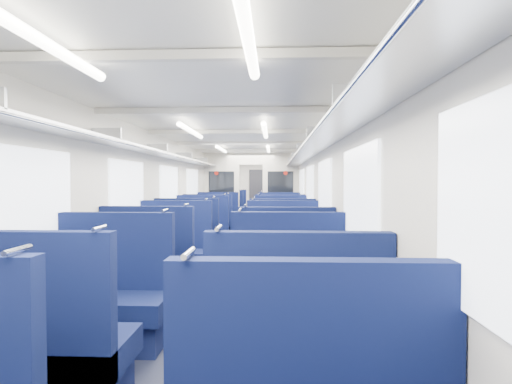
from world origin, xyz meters
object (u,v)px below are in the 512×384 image
object	(u,v)px
seat_11	(283,256)
seat_15	(281,236)
seat_12	(189,245)
seat_8	(151,272)
seat_13	(282,246)
seat_22	(230,214)
seat_7	(289,302)
seat_5	(296,358)
seat_16	(209,230)
seat_4	(39,356)
seat_10	(174,256)
seat_23	(278,214)
seat_17	(280,230)
seat_20	(226,217)
end_door	(258,193)
seat_9	(286,276)
seat_19	(280,225)
seat_21	(279,217)
seat_14	(201,235)
seat_18	(217,224)
bulkhead	(251,190)
seat_6	(110,303)

from	to	relation	value
seat_11	seat_15	xyz separation A→B (m)	(0.00, 2.24, 0.00)
seat_12	seat_8	bearing A→B (deg)	-90.00
seat_13	seat_22	distance (m)	6.97
seat_7	seat_11	size ratio (longest dim) A/B	1.00
seat_5	seat_16	distance (m)	7.00
seat_4	seat_8	size ratio (longest dim) A/B	1.00
seat_5	seat_13	distance (m)	4.50
seat_7	seat_16	world-z (taller)	same
seat_4	seat_13	world-z (taller)	same
seat_10	seat_16	xyz separation A→B (m)	(0.00, 3.30, 0.00)
seat_11	seat_23	world-z (taller)	same
seat_12	seat_17	xyz separation A→B (m)	(1.66, 2.22, 0.00)
seat_15	seat_22	distance (m)	5.68
seat_20	seat_22	xyz separation A→B (m)	(0.00, 1.11, 0.00)
end_door	seat_8	distance (m)	12.61
seat_9	seat_19	bearing A→B (deg)	90.00
seat_15	seat_16	distance (m)	1.92
seat_8	seat_13	xyz separation A→B (m)	(1.66, 2.13, 0.00)
seat_17	seat_21	world-z (taller)	same
seat_13	seat_21	size ratio (longest dim) A/B	1.00
end_door	seat_16	xyz separation A→B (m)	(-0.83, -8.14, -0.62)
seat_9	seat_11	size ratio (longest dim) A/B	1.00
end_door	seat_4	distance (m)	15.02
seat_12	seat_21	xyz separation A→B (m)	(1.66, 5.49, 0.00)
seat_8	seat_14	distance (m)	3.45
seat_16	seat_19	size ratio (longest dim) A/B	1.00
seat_4	seat_18	size ratio (longest dim) A/B	1.00
seat_7	seat_20	distance (m)	9.08
seat_10	seat_23	world-z (taller)	same
seat_7	seat_16	size ratio (longest dim) A/B	1.00
seat_17	seat_18	distance (m)	2.15
bulkhead	seat_17	world-z (taller)	bulkhead
seat_14	seat_21	distance (m)	4.57
seat_7	seat_12	world-z (taller)	same
seat_5	seat_14	size ratio (longest dim) A/B	1.00
seat_4	seat_19	xyz separation A→B (m)	(1.66, 8.03, 0.00)
seat_10	seat_11	world-z (taller)	same
seat_8	seat_16	distance (m)	4.43
seat_17	seat_18	bearing A→B (deg)	140.66
bulkhead	seat_20	distance (m)	1.33
seat_6	seat_19	bearing A→B (deg)	76.45
seat_12	seat_16	size ratio (longest dim) A/B	1.00
seat_17	seat_21	bearing A→B (deg)	90.00
bulkhead	seat_21	size ratio (longest dim) A/B	2.24
seat_9	seat_14	bearing A→B (deg)	115.13
seat_18	seat_21	distance (m)	2.53
seat_7	seat_11	bearing A→B (deg)	90.00
seat_14	seat_11	bearing A→B (deg)	-53.35
seat_12	seat_22	size ratio (longest dim) A/B	1.00
seat_16	seat_6	bearing A→B (deg)	-90.00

